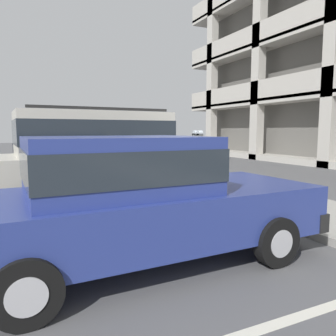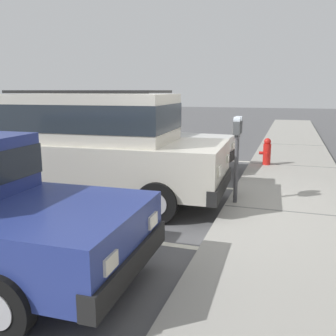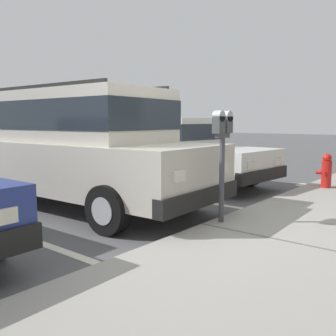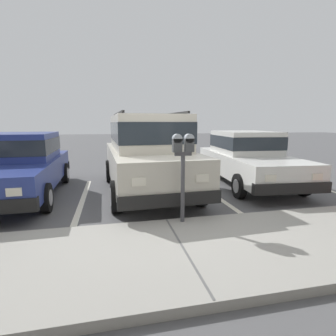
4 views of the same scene
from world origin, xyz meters
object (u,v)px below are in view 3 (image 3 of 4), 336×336
red_sedan (177,149)px  fire_hydrant (326,171)px  silver_suv (83,144)px  parking_meter_near (222,140)px

red_sedan → fire_hydrant: bearing=110.4°
silver_suv → red_sedan: 3.03m
red_sedan → parking_meter_near: 3.99m
red_sedan → fire_hydrant: (-0.90, 3.16, -0.36)m
parking_meter_near → silver_suv: bearing=-84.4°
parking_meter_near → fire_hydrant: size_ratio=2.13×
silver_suv → fire_hydrant: silver_suv is taller
parking_meter_near → fire_hydrant: parking_meter_near is taller
silver_suv → parking_meter_near: size_ratio=3.26×
fire_hydrant → parking_meter_near: bearing=-4.7°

